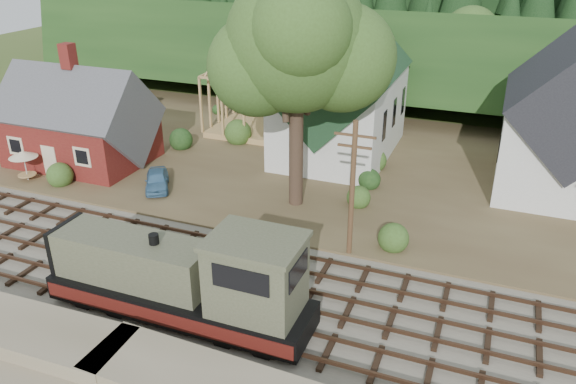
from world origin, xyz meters
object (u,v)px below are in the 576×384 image
(car_blue, at_px, (157,180))
(patio_set, at_px, (23,155))
(locomotive, at_px, (187,281))
(car_green, at_px, (86,143))

(car_blue, relative_size, patio_set, 1.72)
(locomotive, relative_size, patio_set, 5.70)
(car_green, distance_m, patio_set, 6.39)
(locomotive, bearing_deg, patio_set, 153.48)
(car_blue, distance_m, car_green, 10.34)
(car_blue, bearing_deg, car_green, 124.77)
(locomotive, bearing_deg, car_blue, 128.98)
(car_blue, bearing_deg, locomotive, -82.74)
(car_green, bearing_deg, locomotive, -143.98)
(car_green, relative_size, patio_set, 1.81)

